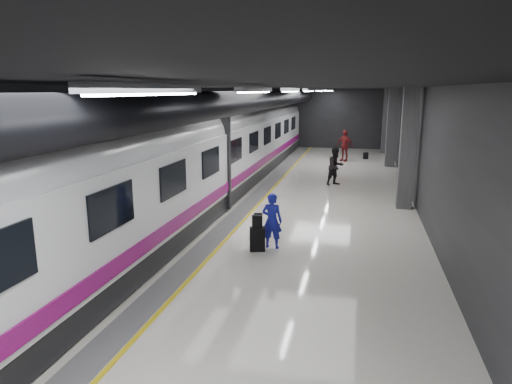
# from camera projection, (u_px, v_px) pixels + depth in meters

# --- Properties ---
(ground) EXTENTS (40.00, 40.00, 0.00)m
(ground) POSITION_uv_depth(u_px,v_px,m) (277.00, 214.00, 16.50)
(ground) COLOR silver
(ground) RESTS_ON ground
(platform_hall) EXTENTS (10.02, 40.02, 4.51)m
(platform_hall) POSITION_uv_depth(u_px,v_px,m) (275.00, 114.00, 16.70)
(platform_hall) COLOR black
(platform_hall) RESTS_ON ground
(train) EXTENTS (3.05, 38.00, 4.05)m
(train) POSITION_uv_depth(u_px,v_px,m) (190.00, 154.00, 16.76)
(train) COLOR black
(train) RESTS_ON ground
(traveler_main) EXTENTS (0.61, 0.42, 1.59)m
(traveler_main) POSITION_uv_depth(u_px,v_px,m) (272.00, 221.00, 12.81)
(traveler_main) COLOR #211AC6
(traveler_main) RESTS_ON ground
(suitcase_main) EXTENTS (0.47, 0.37, 0.68)m
(suitcase_main) POSITION_uv_depth(u_px,v_px,m) (257.00, 239.00, 12.66)
(suitcase_main) COLOR black
(suitcase_main) RESTS_ON ground
(shoulder_bag) EXTENTS (0.30, 0.22, 0.36)m
(shoulder_bag) POSITION_uv_depth(u_px,v_px,m) (257.00, 222.00, 12.52)
(shoulder_bag) COLOR black
(shoulder_bag) RESTS_ON suitcase_main
(traveler_far_a) EXTENTS (1.10, 1.08, 1.78)m
(traveler_far_a) POSITION_uv_depth(u_px,v_px,m) (336.00, 166.00, 21.36)
(traveler_far_a) COLOR black
(traveler_far_a) RESTS_ON ground
(traveler_far_b) EXTENTS (1.24, 0.96, 1.96)m
(traveler_far_b) POSITION_uv_depth(u_px,v_px,m) (344.00, 146.00, 28.64)
(traveler_far_b) COLOR maroon
(traveler_far_b) RESTS_ON ground
(suitcase_far) EXTENTS (0.34, 0.26, 0.44)m
(suitcase_far) POSITION_uv_depth(u_px,v_px,m) (366.00, 156.00, 29.60)
(suitcase_far) COLOR black
(suitcase_far) RESTS_ON ground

